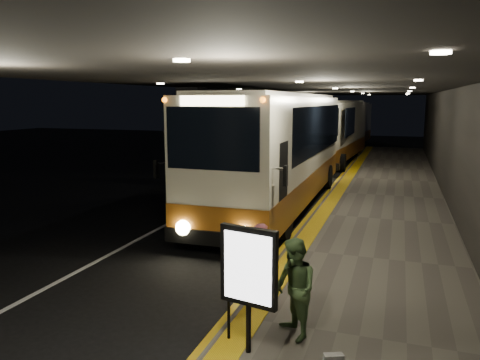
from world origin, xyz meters
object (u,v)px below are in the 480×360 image
Objects in this scene: info_sign at (248,269)px; stanchion_post at (229,306)px; coach_main at (278,155)px; coach_second at (332,134)px; passenger_boarding at (263,261)px; coach_third at (348,127)px; passenger_waiting_green at (294,289)px.

stanchion_post is at bearing 157.63° from info_sign.
coach_second is at bearing 88.93° from coach_main.
passenger_boarding is at bearing -82.20° from coach_second.
coach_main is at bearing -3.91° from passenger_boarding.
stanchion_post is (-0.42, 0.29, -0.77)m from info_sign.
coach_third reaches higher than passenger_waiting_green.
info_sign is at bearing -78.66° from coach_main.
info_sign is 1.75× the size of stanchion_post.
coach_main is at bearing -86.48° from coach_third.
stanchion_post is (-0.08, -1.71, -0.19)m from passenger_boarding.
info_sign is (0.35, -2.00, 0.59)m from passenger_boarding.
coach_second is 10.95× the size of stanchion_post.
coach_third is at bearing 146.01° from passenger_waiting_green.
coach_main is 7.99× the size of passenger_waiting_green.
passenger_boarding is at bearing 111.62° from info_sign.
stanchion_post is at bearing -83.49° from coach_third.
passenger_waiting_green is at bearing 63.09° from info_sign.
stanchion_post is at bearing -106.12° from passenger_waiting_green.
passenger_boarding is 0.76× the size of info_sign.
coach_main reaches higher than stanchion_post.
coach_third is at bearing 93.03° from stanchion_post.
info_sign is (2.23, -34.36, -0.26)m from coach_third.
passenger_waiting_green is (2.65, -23.37, -0.88)m from coach_second.
coach_third is 10.39× the size of stanchion_post.
coach_third is (-0.14, 10.30, -0.10)m from coach_second.
stanchion_post is (1.67, -23.78, -1.13)m from coach_second.
passenger_waiting_green is 1.03m from info_sign.
info_sign reaches higher than stanchion_post.
coach_main is 10.42m from stanchion_post.
coach_second is at bearing 106.67° from info_sign.
info_sign is at bearing -82.81° from coach_third.
coach_second is 23.87m from stanchion_post.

